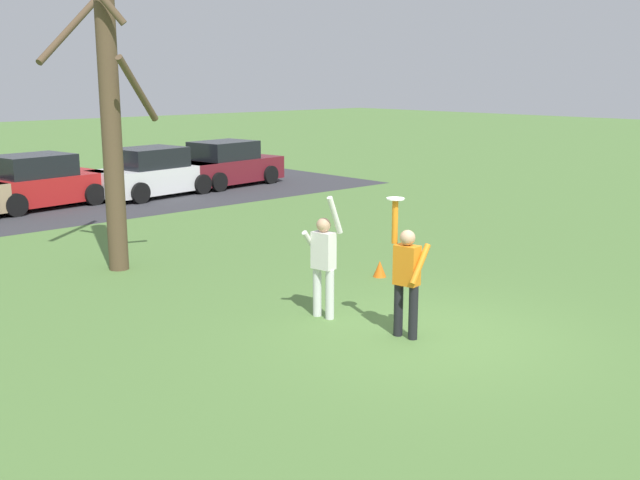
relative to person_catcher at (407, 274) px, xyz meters
The scene contains 10 objects.
ground_plane 1.06m from the person_catcher, 27.57° to the right, with size 120.00×120.00×0.00m, color #567F3D.
person_catcher is the anchor object (origin of this frame).
person_defender 1.57m from the person_catcher, 98.88° to the left, with size 0.50×0.59×2.04m.
frisbee_disc 1.13m from the person_catcher, 98.88° to the left, with size 0.27×0.27×0.02m, color white.
parked_car_red 15.10m from the person_catcher, 87.17° to the left, with size 4.30×2.44×1.59m.
parked_car_white 15.38m from the person_catcher, 73.25° to the left, with size 4.30×2.44×1.59m.
parked_car_maroon 16.94m from the person_catcher, 63.11° to the left, with size 4.30×2.44×1.59m.
parking_strip 14.81m from the person_catcher, 86.48° to the left, with size 23.08×6.40×0.01m, color #38383D.
bare_tree_tall 7.12m from the person_catcher, 99.75° to the left, with size 2.15×2.17×5.97m.
field_cone_orange 3.63m from the person_catcher, 49.04° to the left, with size 0.26×0.26×0.32m, color orange.
Camera 1 is at (-8.68, -6.93, 3.85)m, focal length 42.65 mm.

